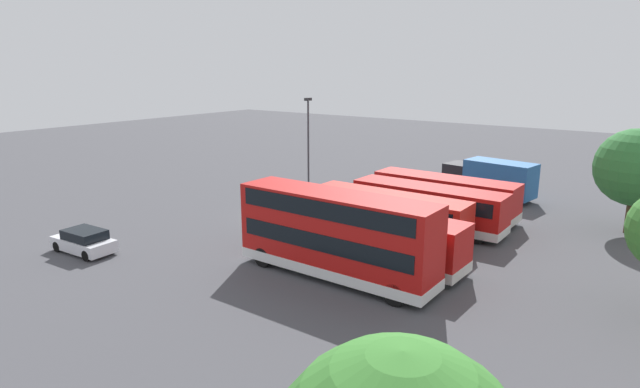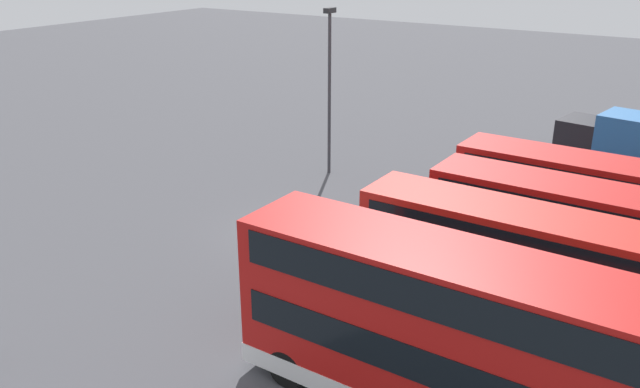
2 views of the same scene
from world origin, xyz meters
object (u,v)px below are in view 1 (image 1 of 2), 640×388
bus_single_deck_fourth (371,233)px  bus_single_deck_third (388,214)px  bus_single_deck_near_end (444,195)px  car_hatchback_silver (84,241)px  bus_double_decker_fifth (336,233)px  lamp_post_tall (308,138)px  bus_single_deck_second (428,206)px  box_truck_blue (490,178)px

bus_single_deck_fourth → bus_single_deck_third: bearing=-165.0°
bus_single_deck_near_end → car_hatchback_silver: size_ratio=2.56×
bus_single_deck_near_end → bus_double_decker_fifth: 14.21m
bus_single_deck_near_end → lamp_post_tall: size_ratio=1.29×
bus_single_deck_near_end → bus_single_deck_third: 6.99m
bus_single_deck_third → bus_single_deck_second: bearing=161.6°
bus_single_deck_third → box_truck_blue: bearing=173.1°
bus_single_deck_fourth → box_truck_blue: bearing=177.9°
box_truck_blue → car_hatchback_silver: bearing=-28.8°
bus_single_deck_second → bus_single_deck_fourth: (7.47, -0.06, 0.00)m
bus_single_deck_third → bus_double_decker_fifth: 7.35m
bus_single_deck_near_end → lamp_post_tall: bearing=-89.7°
bus_single_deck_near_end → box_truck_blue: bearing=173.2°
box_truck_blue → car_hatchback_silver: size_ratio=1.87×
lamp_post_tall → bus_single_deck_third: bearing=59.4°
bus_single_deck_near_end → bus_single_deck_second: same height
bus_single_deck_near_end → bus_single_deck_fourth: 10.97m
bus_single_deck_second → box_truck_blue: box_truck_blue is taller
bus_single_deck_near_end → bus_single_deck_third: size_ratio=1.02×
box_truck_blue → lamp_post_tall: (7.56, -13.39, 3.09)m
bus_double_decker_fifth → lamp_post_tall: bearing=-138.4°
bus_single_deck_fourth → lamp_post_tall: lamp_post_tall is taller
bus_single_deck_second → bus_double_decker_fifth: (10.69, -0.27, 0.83)m
bus_single_deck_near_end → bus_single_deck_second: bearing=4.7°
bus_single_deck_second → bus_single_deck_third: size_ratio=1.01×
bus_single_deck_second → box_truck_blue: 11.01m
box_truck_blue → bus_single_deck_second: bearing=-3.1°
bus_single_deck_third → car_hatchback_silver: bearing=-45.9°
bus_single_deck_near_end → bus_single_deck_fourth: bearing=1.2°
bus_single_deck_third → box_truck_blue: size_ratio=1.34×
bus_single_deck_second → car_hatchback_silver: bus_single_deck_second is taller
bus_single_deck_near_end → bus_single_deck_fourth: (10.97, 0.22, 0.00)m
bus_single_deck_second → box_truck_blue: (-10.99, 0.60, 0.09)m
box_truck_blue → lamp_post_tall: lamp_post_tall is taller
bus_single_deck_second → bus_single_deck_fourth: size_ratio=0.94×
car_hatchback_silver → box_truck_blue: bearing=151.2°
bus_double_decker_fifth → lamp_post_tall: 19.02m
bus_single_deck_third → bus_double_decker_fifth: bearing=6.9°
bus_single_deck_second → car_hatchback_silver: 21.88m
bus_double_decker_fifth → box_truck_blue: (-21.68, 0.87, -0.74)m
bus_single_deck_second → bus_double_decker_fifth: 10.72m
car_hatchback_silver → lamp_post_tall: bearing=175.1°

